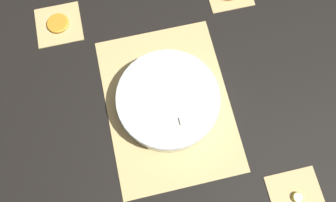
# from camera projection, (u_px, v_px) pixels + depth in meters

# --- Properties ---
(ground_plane) EXTENTS (6.00, 6.00, 0.00)m
(ground_plane) POSITION_uv_depth(u_px,v_px,m) (168.00, 104.00, 1.00)
(ground_plane) COLOR black
(bamboo_mat_center) EXTENTS (0.50, 0.37, 0.01)m
(bamboo_mat_center) POSITION_uv_depth(u_px,v_px,m) (168.00, 104.00, 1.00)
(bamboo_mat_center) COLOR #D6B775
(bamboo_mat_center) RESTS_ON ground_plane
(coaster_mat_near_left) EXTENTS (0.15, 0.15, 0.01)m
(coaster_mat_near_left) POSITION_uv_depth(u_px,v_px,m) (59.00, 24.00, 1.08)
(coaster_mat_near_left) COLOR #D6B775
(coaster_mat_near_left) RESTS_ON ground_plane
(coaster_mat_far_right) EXTENTS (0.15, 0.15, 0.01)m
(coaster_mat_far_right) POSITION_uv_depth(u_px,v_px,m) (297.00, 197.00, 0.92)
(coaster_mat_far_right) COLOR #D6B775
(coaster_mat_far_right) RESTS_ON ground_plane
(fruit_salad_bowl) EXTENTS (0.30, 0.30, 0.07)m
(fruit_salad_bowl) POSITION_uv_depth(u_px,v_px,m) (168.00, 100.00, 0.96)
(fruit_salad_bowl) COLOR silver
(fruit_salad_bowl) RESTS_ON bamboo_mat_center
(orange_slice_whole) EXTENTS (0.07, 0.07, 0.01)m
(orange_slice_whole) POSITION_uv_depth(u_px,v_px,m) (58.00, 23.00, 1.07)
(orange_slice_whole) COLOR orange
(orange_slice_whole) RESTS_ON coaster_mat_near_left
(banana_coin_single) EXTENTS (0.03, 0.03, 0.01)m
(banana_coin_single) POSITION_uv_depth(u_px,v_px,m) (298.00, 197.00, 0.91)
(banana_coin_single) COLOR #F7EFC6
(banana_coin_single) RESTS_ON coaster_mat_far_right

